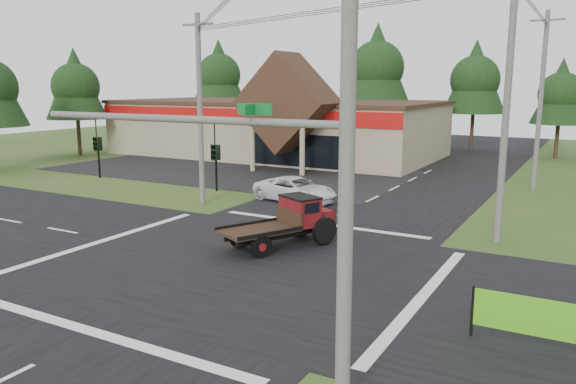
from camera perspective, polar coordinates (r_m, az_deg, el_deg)
The scene contains 19 objects.
ground at distance 21.62m, azimuth -4.82°, elevation -7.30°, with size 120.00×120.00×0.00m, color #2D4619.
road_ns at distance 21.61m, azimuth -4.82°, elevation -7.27°, with size 12.00×120.00×0.02m, color black.
road_ew at distance 21.61m, azimuth -4.82°, elevation -7.27°, with size 120.00×12.00×0.02m, color black.
parking_apron at distance 44.64m, azimuth -6.10°, elevation 2.19°, with size 28.00×14.00×0.02m, color black.
cvs_building at distance 54.09m, azimuth -1.14°, elevation 6.72°, with size 30.40×18.20×9.19m.
traffic_signal_mast at distance 11.32m, azimuth -1.94°, elevation -0.90°, with size 8.12×0.24×7.00m.
utility_pole_nr at distance 10.37m, azimuth 6.02°, elevation 4.74°, with size 2.00×0.30×11.00m.
utility_pole_nw at distance 31.75m, azimuth -8.93°, elevation 8.34°, with size 2.00×0.30×10.50m.
utility_pole_ne at distance 25.24m, azimuth 21.33°, elevation 8.25°, with size 2.00×0.30×11.50m.
utility_pole_n at distance 39.15m, azimuth 24.28°, elevation 8.50°, with size 2.00×0.30×11.20m.
tree_row_a at distance 70.53m, azimuth -7.04°, elevation 11.90°, with size 6.72×6.72×12.12m.
tree_row_b at distance 66.89m, azimuth 1.09°, elevation 10.89°, with size 5.60×5.60×10.10m.
tree_row_c at distance 61.89m, azimuth 9.04°, elevation 12.62°, with size 7.28×7.28×13.13m.
tree_row_d at distance 60.10m, azimuth 18.48°, elevation 10.98°, with size 6.16×6.16×11.11m.
tree_row_e at distance 57.09m, azimuth 26.00°, elevation 9.12°, with size 5.04×5.04×9.09m.
tree_side_w at distance 57.14m, azimuth -20.79°, elevation 10.19°, with size 5.60×5.60×10.10m.
antique_flatbed_truck at distance 23.43m, azimuth -0.78°, elevation -3.12°, with size 1.93×5.06×2.12m, color #4F0B0D, non-canonical shape.
roadside_banner at distance 16.07m, azimuth 25.58°, elevation -12.23°, with size 4.20×0.12×1.44m, color #53B017, non-canonical shape.
white_pickup at distance 32.63m, azimuth 0.74°, elevation 0.26°, with size 2.35×5.10×1.42m, color white.
Camera 1 is at (11.56, -16.98, 6.74)m, focal length 35.00 mm.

